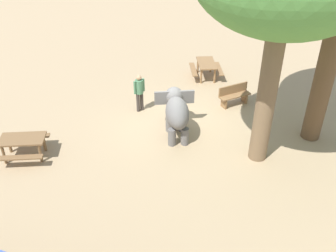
% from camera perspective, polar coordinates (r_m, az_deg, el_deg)
% --- Properties ---
extents(ground_plane, '(60.00, 60.00, 0.00)m').
position_cam_1_polar(ground_plane, '(14.95, 1.08, 0.45)').
color(ground_plane, tan).
extents(elephant, '(1.79, 2.22, 1.56)m').
position_cam_1_polar(elephant, '(13.80, 1.28, 2.28)').
color(elephant, slate).
rests_on(elephant, ground_plane).
extents(person_handler, '(0.33, 0.43, 1.62)m').
position_cam_1_polar(person_handler, '(15.36, -4.34, 5.41)').
color(person_handler, '#3F3833').
rests_on(person_handler, ground_plane).
extents(wooden_bench, '(1.28, 1.26, 0.88)m').
position_cam_1_polar(wooden_bench, '(16.24, 9.94, 4.71)').
color(wooden_bench, olive).
rests_on(wooden_bench, ground_plane).
extents(picnic_table_near, '(1.93, 1.94, 0.78)m').
position_cam_1_polar(picnic_table_near, '(18.39, 5.80, 8.97)').
color(picnic_table_near, olive).
rests_on(picnic_table_near, ground_plane).
extents(picnic_table_far, '(1.95, 1.94, 0.78)m').
position_cam_1_polar(picnic_table_far, '(13.74, -21.04, -2.40)').
color(picnic_table_far, brown).
rests_on(picnic_table_far, ground_plane).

